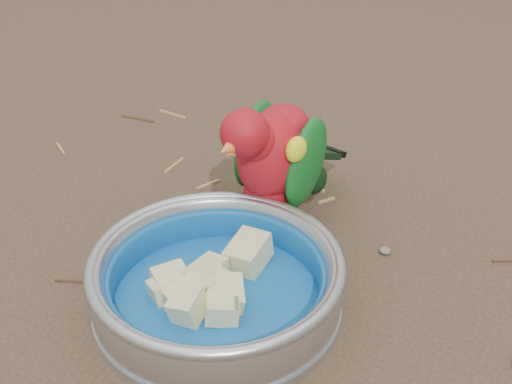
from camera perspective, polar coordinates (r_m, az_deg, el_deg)
The scene contains 6 objects.
ground at distance 0.71m, azimuth -1.52°, elevation -9.02°, with size 60.00×60.00×0.00m, color #493427.
food_bowl at distance 0.70m, azimuth -3.11°, elevation -8.87°, with size 0.24×0.24×0.02m, color #B2B2BA.
bowl_wall at distance 0.68m, azimuth -3.18°, elevation -6.98°, with size 0.24×0.24×0.04m, color #B2B2BA, non-canonical shape.
fruit_wedges at distance 0.69m, azimuth -3.16°, elevation -7.43°, with size 0.14×0.14×0.03m, color beige, non-canonical shape.
lory_parrot at distance 0.78m, azimuth 1.35°, elevation 2.09°, with size 0.09×0.20×0.16m, color #A80F1B, non-canonical shape.
ground_debris at distance 0.74m, azimuth -0.66°, elevation -6.62°, with size 0.90×0.80×0.01m, color #9B904C, non-canonical shape.
Camera 1 is at (0.27, -0.46, 0.47)m, focal length 50.00 mm.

